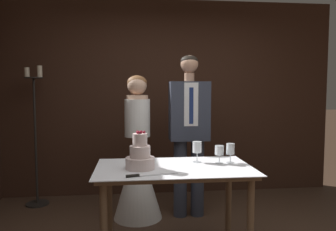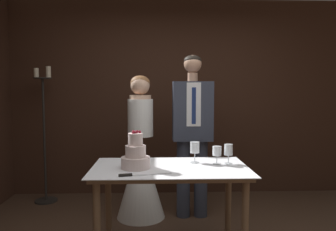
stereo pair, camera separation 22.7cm
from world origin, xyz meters
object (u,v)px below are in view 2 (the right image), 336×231
tiered_cake (136,156)px  cake_table (170,179)px  wine_glass_far (217,152)px  wine_glass_middle (195,149)px  cake_knife (135,175)px  candle_stand (44,140)px  wine_glass_near (228,150)px  bride (141,166)px  groom (192,128)px

tiered_cake → cake_table: bearing=7.8°
cake_table → wine_glass_far: wine_glass_far is taller
cake_table → wine_glass_middle: 0.35m
cake_knife → candle_stand: (-1.26, 1.77, -0.00)m
wine_glass_near → candle_stand: candle_stand is taller
cake_knife → wine_glass_far: wine_glass_far is taller
tiered_cake → cake_knife: (0.01, -0.24, -0.10)m
cake_table → wine_glass_middle: size_ratio=7.03×
wine_glass_near → bride: 1.20m
wine_glass_near → bride: size_ratio=0.11×
cake_knife → candle_stand: bearing=113.5°
wine_glass_middle → cake_table: bearing=-146.7°
wine_glass_near → wine_glass_middle: bearing=169.3°
bride → candle_stand: candle_stand is taller
wine_glass_far → candle_stand: 2.40m
cake_knife → wine_glass_middle: bearing=28.4°
cake_table → wine_glass_far: 0.46m
groom → cake_knife: bearing=-114.9°
wine_glass_middle → groom: 0.80m
tiered_cake → groom: size_ratio=0.17×
bride → groom: (0.58, -0.00, 0.42)m
wine_glass_middle → cake_knife: bearing=-139.6°
cake_knife → wine_glass_near: size_ratio=2.33×
tiered_cake → wine_glass_middle: tiered_cake is taller
wine_glass_near → wine_glass_far: bearing=-173.9°
wine_glass_near → candle_stand: 2.48m
groom → candle_stand: 1.92m
cake_knife → groom: bearing=53.1°
cake_table → bride: 0.98m
wine_glass_far → candle_stand: (-1.94, 1.41, -0.10)m
wine_glass_near → wine_glass_middle: (-0.29, 0.05, 0.01)m
tiered_cake → bride: bearing=90.3°
bride → groom: 0.72m
wine_glass_near → wine_glass_middle: wine_glass_middle is taller
cake_table → cake_knife: cake_knife is taller
cake_knife → wine_glass_near: 0.87m
cake_table → wine_glass_middle: wine_glass_middle is taller
wine_glass_far → groom: (-0.12, 0.85, 0.11)m
wine_glass_middle → wine_glass_far: wine_glass_middle is taller
wine_glass_middle → candle_stand: candle_stand is taller
cake_knife → cake_table: bearing=33.3°
wine_glass_middle → candle_stand: 2.22m
wine_glass_far → groom: size_ratio=0.09×
cake_table → tiered_cake: size_ratio=4.18×
cake_table → wine_glass_middle: bearing=33.3°
cake_table → tiered_cake: bearing=-172.2°
wine_glass_middle → wine_glass_far: (0.18, -0.06, -0.02)m
groom → candle_stand: (-1.82, 0.56, -0.21)m
wine_glass_middle → bride: size_ratio=0.12×
groom → candle_stand: size_ratio=1.05×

